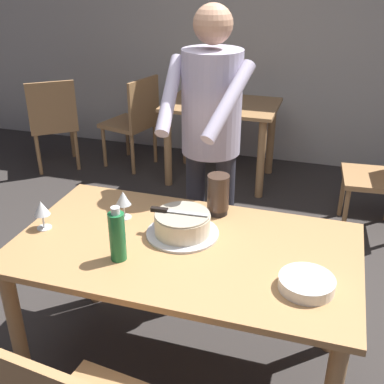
{
  "coord_description": "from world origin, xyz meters",
  "views": [
    {
      "loc": [
        0.57,
        -1.73,
        1.92
      ],
      "look_at": [
        -0.04,
        0.24,
        0.9
      ],
      "focal_mm": 44.66,
      "sensor_mm": 36.0,
      "label": 1
    }
  ],
  "objects_px": {
    "person_cutting_cake": "(211,130)",
    "background_table": "(221,121)",
    "cake_on_platter": "(182,225)",
    "cake_knife": "(167,211)",
    "wine_glass_near": "(123,199)",
    "water_bottle": "(117,236)",
    "background_chair_1": "(134,119)",
    "plate_stack": "(307,283)",
    "wine_glass_far": "(41,209)",
    "hurricane_lamp": "(218,194)",
    "background_chair_2": "(53,121)",
    "main_dining_table": "(185,266)"
  },
  "relations": [
    {
      "from": "cake_knife",
      "to": "background_chair_2",
      "type": "relative_size",
      "value": 0.3
    },
    {
      "from": "cake_on_platter",
      "to": "cake_knife",
      "type": "distance_m",
      "value": 0.1
    },
    {
      "from": "person_cutting_cake",
      "to": "background_table",
      "type": "distance_m",
      "value": 1.81
    },
    {
      "from": "hurricane_lamp",
      "to": "background_table",
      "type": "height_order",
      "value": "hurricane_lamp"
    },
    {
      "from": "wine_glass_near",
      "to": "cake_knife",
      "type": "bearing_deg",
      "value": -15.59
    },
    {
      "from": "cake_on_platter",
      "to": "wine_glass_far",
      "type": "bearing_deg",
      "value": -167.76
    },
    {
      "from": "cake_on_platter",
      "to": "water_bottle",
      "type": "distance_m",
      "value": 0.34
    },
    {
      "from": "background_table",
      "to": "plate_stack",
      "type": "bearing_deg",
      "value": -69.0
    },
    {
      "from": "background_chair_1",
      "to": "wine_glass_far",
      "type": "bearing_deg",
      "value": -76.05
    },
    {
      "from": "hurricane_lamp",
      "to": "cake_on_platter",
      "type": "bearing_deg",
      "value": -113.49
    },
    {
      "from": "wine_glass_far",
      "to": "background_chair_2",
      "type": "bearing_deg",
      "value": 121.65
    },
    {
      "from": "cake_knife",
      "to": "wine_glass_far",
      "type": "relative_size",
      "value": 1.88
    },
    {
      "from": "wine_glass_far",
      "to": "background_chair_1",
      "type": "relative_size",
      "value": 0.16
    },
    {
      "from": "plate_stack",
      "to": "background_chair_2",
      "type": "bearing_deg",
      "value": 138.59
    },
    {
      "from": "wine_glass_near",
      "to": "background_chair_2",
      "type": "relative_size",
      "value": 0.16
    },
    {
      "from": "wine_glass_far",
      "to": "water_bottle",
      "type": "relative_size",
      "value": 0.58
    },
    {
      "from": "background_chair_2",
      "to": "cake_on_platter",
      "type": "bearing_deg",
      "value": -45.57
    },
    {
      "from": "main_dining_table",
      "to": "wine_glass_far",
      "type": "bearing_deg",
      "value": -175.36
    },
    {
      "from": "water_bottle",
      "to": "background_table",
      "type": "relative_size",
      "value": 0.25
    },
    {
      "from": "person_cutting_cake",
      "to": "plate_stack",
      "type": "bearing_deg",
      "value": -52.79
    },
    {
      "from": "cake_knife",
      "to": "plate_stack",
      "type": "relative_size",
      "value": 1.23
    },
    {
      "from": "wine_glass_near",
      "to": "person_cutting_cake",
      "type": "xyz_separation_m",
      "value": [
        0.3,
        0.49,
        0.22
      ]
    },
    {
      "from": "main_dining_table",
      "to": "background_chair_2",
      "type": "relative_size",
      "value": 1.72
    },
    {
      "from": "plate_stack",
      "to": "wine_glass_far",
      "type": "distance_m",
      "value": 1.25
    },
    {
      "from": "cake_on_platter",
      "to": "background_chair_2",
      "type": "distance_m",
      "value": 2.85
    },
    {
      "from": "cake_knife",
      "to": "background_chair_1",
      "type": "bearing_deg",
      "value": 117.13
    },
    {
      "from": "water_bottle",
      "to": "wine_glass_far",
      "type": "bearing_deg",
      "value": 163.97
    },
    {
      "from": "main_dining_table",
      "to": "background_chair_2",
      "type": "distance_m",
      "value": 2.93
    },
    {
      "from": "plate_stack",
      "to": "wine_glass_far",
      "type": "bearing_deg",
      "value": 175.22
    },
    {
      "from": "hurricane_lamp",
      "to": "person_cutting_cake",
      "type": "distance_m",
      "value": 0.4
    },
    {
      "from": "main_dining_table",
      "to": "wine_glass_far",
      "type": "height_order",
      "value": "wine_glass_far"
    },
    {
      "from": "main_dining_table",
      "to": "plate_stack",
      "type": "xyz_separation_m",
      "value": [
        0.55,
        -0.16,
        0.14
      ]
    },
    {
      "from": "wine_glass_near",
      "to": "water_bottle",
      "type": "relative_size",
      "value": 0.58
    },
    {
      "from": "cake_knife",
      "to": "person_cutting_cake",
      "type": "bearing_deg",
      "value": 84.98
    },
    {
      "from": "main_dining_table",
      "to": "cake_knife",
      "type": "distance_m",
      "value": 0.27
    },
    {
      "from": "main_dining_table",
      "to": "plate_stack",
      "type": "height_order",
      "value": "plate_stack"
    },
    {
      "from": "person_cutting_cake",
      "to": "background_chair_1",
      "type": "xyz_separation_m",
      "value": [
        -1.24,
        1.76,
        -0.58
      ]
    },
    {
      "from": "wine_glass_far",
      "to": "hurricane_lamp",
      "type": "distance_m",
      "value": 0.85
    },
    {
      "from": "plate_stack",
      "to": "background_table",
      "type": "bearing_deg",
      "value": 111.0
    },
    {
      "from": "main_dining_table",
      "to": "water_bottle",
      "type": "xyz_separation_m",
      "value": [
        -0.24,
        -0.19,
        0.23
      ]
    },
    {
      "from": "wine_glass_near",
      "to": "background_chair_2",
      "type": "bearing_deg",
      "value": 130.26
    },
    {
      "from": "main_dining_table",
      "to": "wine_glass_near",
      "type": "relative_size",
      "value": 10.74
    },
    {
      "from": "background_chair_1",
      "to": "main_dining_table",
      "type": "bearing_deg",
      "value": -61.59
    },
    {
      "from": "hurricane_lamp",
      "to": "main_dining_table",
      "type": "bearing_deg",
      "value": -101.69
    },
    {
      "from": "cake_on_platter",
      "to": "background_chair_1",
      "type": "height_order",
      "value": "background_chair_1"
    },
    {
      "from": "person_cutting_cake",
      "to": "background_chair_1",
      "type": "bearing_deg",
      "value": 125.2
    },
    {
      "from": "water_bottle",
      "to": "hurricane_lamp",
      "type": "relative_size",
      "value": 1.19
    },
    {
      "from": "hurricane_lamp",
      "to": "background_table",
      "type": "relative_size",
      "value": 0.21
    },
    {
      "from": "wine_glass_near",
      "to": "background_table",
      "type": "height_order",
      "value": "wine_glass_near"
    },
    {
      "from": "hurricane_lamp",
      "to": "background_chair_2",
      "type": "height_order",
      "value": "hurricane_lamp"
    }
  ]
}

